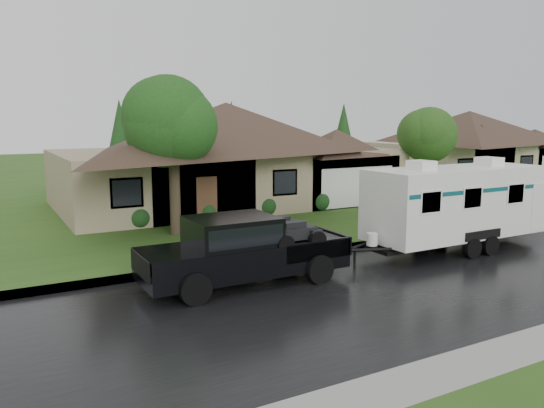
# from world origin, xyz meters

# --- Properties ---
(ground) EXTENTS (140.00, 140.00, 0.00)m
(ground) POSITION_xyz_m (0.00, 0.00, 0.00)
(ground) COLOR #2C531A
(ground) RESTS_ON ground
(road) EXTENTS (140.00, 8.00, 0.01)m
(road) POSITION_xyz_m (0.00, -2.00, 0.01)
(road) COLOR black
(road) RESTS_ON ground
(curb) EXTENTS (140.00, 0.50, 0.15)m
(curb) POSITION_xyz_m (0.00, 2.25, 0.07)
(curb) COLOR gray
(curb) RESTS_ON ground
(lawn) EXTENTS (140.00, 26.00, 0.15)m
(lawn) POSITION_xyz_m (0.00, 15.00, 0.07)
(lawn) COLOR #2C531A
(lawn) RESTS_ON ground
(house_main) EXTENTS (19.44, 10.80, 6.90)m
(house_main) POSITION_xyz_m (2.29, 13.84, 3.59)
(house_main) COLOR tan
(house_main) RESTS_ON lawn
(house_neighbor) EXTENTS (15.12, 9.72, 6.45)m
(house_neighbor) POSITION_xyz_m (22.27, 14.34, 3.32)
(house_neighbor) COLOR #BFB38E
(house_neighbor) RESTS_ON lawn
(tree_left_green) EXTENTS (3.92, 3.92, 6.49)m
(tree_left_green) POSITION_xyz_m (-3.34, 7.20, 4.65)
(tree_left_green) COLOR #382B1E
(tree_left_green) RESTS_ON lawn
(tree_right_green) EXTENTS (3.37, 3.37, 5.57)m
(tree_right_green) POSITION_xyz_m (11.55, 8.54, 4.01)
(tree_right_green) COLOR #382B1E
(tree_right_green) RESTS_ON lawn
(shrub_row) EXTENTS (13.60, 1.00, 1.00)m
(shrub_row) POSITION_xyz_m (2.00, 9.30, 0.65)
(shrub_row) COLOR #143814
(shrub_row) RESTS_ON lawn
(pickup_truck) EXTENTS (6.14, 2.33, 2.05)m
(pickup_truck) POSITION_xyz_m (-3.68, 0.26, 1.10)
(pickup_truck) COLOR black
(pickup_truck) RESTS_ON ground
(travel_trailer) EXTENTS (7.57, 2.66, 3.40)m
(travel_trailer) POSITION_xyz_m (5.14, 0.26, 1.80)
(travel_trailer) COLOR white
(travel_trailer) RESTS_ON ground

